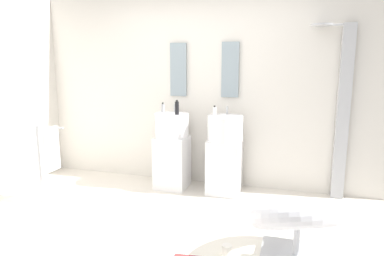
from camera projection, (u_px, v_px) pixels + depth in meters
The scene contains 14 objects.
ground_plane at pixel (160, 239), 3.13m from camera, with size 4.80×3.60×0.04m, color silver.
rear_partition at pixel (205, 87), 4.45m from camera, with size 4.80×0.10×2.60m, color silver.
pedestal_sink_left at pixel (172, 149), 4.36m from camera, with size 0.43×0.43×1.08m.
pedestal_sink_right at pixel (225, 153), 4.17m from camera, with size 0.43×0.43×1.08m.
vanity_mirror_left at pixel (178, 70), 4.44m from camera, with size 0.22×0.03×0.69m, color #8C9EA8.
vanity_mirror_right at pixel (230, 70), 4.24m from camera, with size 0.22×0.03×0.69m, color #8C9EA8.
shower_column at pixel (342, 109), 3.90m from camera, with size 0.49×0.24×2.05m.
lounge_chair at pixel (298, 221), 2.68m from camera, with size 1.04×1.04×0.65m.
towel_rack at pixel (49, 151), 3.81m from camera, with size 0.37×0.22×0.95m.
area_rug at pixel (197, 256), 2.81m from camera, with size 1.19×0.82×0.01m, color white.
coffee_mug at pixel (227, 250), 2.81m from camera, with size 0.08×0.08×0.09m, color white.
soap_bottle_black at pixel (177, 108), 4.15m from camera, with size 0.05×0.05×0.18m.
soap_bottle_white at pixel (215, 111), 4.01m from camera, with size 0.04×0.04×0.13m.
soap_bottle_grey at pixel (163, 108), 4.35m from camera, with size 0.04×0.04×0.13m.
Camera 1 is at (1.12, -2.68, 1.57)m, focal length 31.42 mm.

